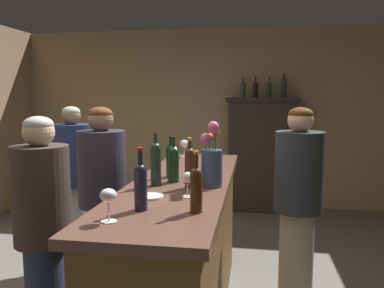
% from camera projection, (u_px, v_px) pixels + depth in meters
% --- Properties ---
extents(wall_back, '(5.69, 0.12, 2.64)m').
position_uv_depth(wall_back, '(205.00, 118.00, 5.91)').
color(wall_back, tan).
rests_on(wall_back, ground).
extents(bar_counter, '(0.64, 2.38, 1.08)m').
position_uv_depth(bar_counter, '(183.00, 254.00, 2.71)').
color(bar_counter, brown).
rests_on(bar_counter, ground).
extents(display_cabinet, '(1.03, 0.39, 1.63)m').
position_uv_depth(display_cabinet, '(262.00, 152.00, 5.56)').
color(display_cabinet, '#2E241F').
rests_on(display_cabinet, ground).
extents(wine_bottle_malbec, '(0.07, 0.07, 0.31)m').
position_uv_depth(wine_bottle_malbec, '(141.00, 184.00, 1.91)').
color(wine_bottle_malbec, '#1B2333').
rests_on(wine_bottle_malbec, bar_counter).
extents(wine_bottle_chardonnay, '(0.07, 0.07, 0.29)m').
position_uv_depth(wine_bottle_chardonnay, '(171.00, 159.00, 2.72)').
color(wine_bottle_chardonnay, black).
rests_on(wine_bottle_chardonnay, bar_counter).
extents(wine_bottle_rose, '(0.06, 0.06, 0.31)m').
position_uv_depth(wine_bottle_rose, '(190.00, 165.00, 2.39)').
color(wine_bottle_rose, '#4D2A1D').
rests_on(wine_bottle_rose, bar_counter).
extents(wine_bottle_merlot, '(0.06, 0.06, 0.30)m').
position_uv_depth(wine_bottle_merlot, '(196.00, 187.00, 1.88)').
color(wine_bottle_merlot, '#4A2C12').
rests_on(wine_bottle_merlot, bar_counter).
extents(wine_bottle_syrah, '(0.08, 0.08, 0.30)m').
position_uv_depth(wine_bottle_syrah, '(173.00, 162.00, 2.56)').
color(wine_bottle_syrah, '#163818').
rests_on(wine_bottle_syrah, bar_counter).
extents(wine_bottle_riesling, '(0.07, 0.07, 0.33)m').
position_uv_depth(wine_bottle_riesling, '(156.00, 162.00, 2.45)').
color(wine_bottle_riesling, '#1C3122').
rests_on(wine_bottle_riesling, bar_counter).
extents(wine_glass_front, '(0.07, 0.07, 0.14)m').
position_uv_depth(wine_glass_front, '(187.00, 180.00, 2.17)').
color(wine_glass_front, white).
rests_on(wine_glass_front, bar_counter).
extents(wine_glass_mid, '(0.08, 0.08, 0.16)m').
position_uv_depth(wine_glass_mid, '(184.00, 144.00, 3.63)').
color(wine_glass_mid, white).
rests_on(wine_glass_mid, bar_counter).
extents(wine_glass_rear, '(0.08, 0.08, 0.15)m').
position_uv_depth(wine_glass_rear, '(108.00, 197.00, 1.73)').
color(wine_glass_rear, white).
rests_on(wine_glass_rear, bar_counter).
extents(flower_arrangement, '(0.13, 0.17, 0.41)m').
position_uv_depth(flower_arrangement, '(212.00, 161.00, 2.42)').
color(flower_arrangement, '#36486C').
rests_on(flower_arrangement, bar_counter).
extents(cheese_plate, '(0.15, 0.15, 0.01)m').
position_uv_depth(cheese_plate, '(150.00, 196.00, 2.17)').
color(cheese_plate, white).
rests_on(cheese_plate, bar_counter).
extents(display_bottle_left, '(0.07, 0.07, 0.28)m').
position_uv_depth(display_bottle_left, '(243.00, 89.00, 5.49)').
color(display_bottle_left, '#2D502F').
rests_on(display_bottle_left, display_cabinet).
extents(display_bottle_midleft, '(0.07, 0.07, 0.30)m').
position_uv_depth(display_bottle_midleft, '(255.00, 89.00, 5.46)').
color(display_bottle_midleft, black).
rests_on(display_bottle_midleft, display_cabinet).
extents(display_bottle_center, '(0.06, 0.06, 0.29)m').
position_uv_depth(display_bottle_center, '(269.00, 89.00, 5.43)').
color(display_bottle_center, '#203C1D').
rests_on(display_bottle_center, display_cabinet).
extents(display_bottle_midright, '(0.08, 0.08, 0.35)m').
position_uv_depth(display_bottle_midright, '(284.00, 87.00, 5.40)').
color(display_bottle_midright, '#1E3224').
rests_on(display_bottle_midright, display_cabinet).
extents(patron_in_navy, '(0.37, 0.37, 1.55)m').
position_uv_depth(patron_in_navy, '(73.00, 181.00, 3.70)').
color(patron_in_navy, '#97998B').
rests_on(patron_in_navy, ground).
extents(patron_near_entrance, '(0.33, 0.33, 1.53)m').
position_uv_depth(patron_near_entrance, '(43.00, 232.00, 2.30)').
color(patron_near_entrance, navy).
rests_on(patron_near_entrance, ground).
extents(patron_tall, '(0.36, 0.36, 1.56)m').
position_uv_depth(patron_tall, '(103.00, 200.00, 2.97)').
color(patron_tall, '#979B8A').
rests_on(patron_tall, ground).
extents(bartender, '(0.35, 0.35, 1.56)m').
position_uv_depth(bartender, '(298.00, 204.00, 2.85)').
color(bartender, '#A39781').
rests_on(bartender, ground).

